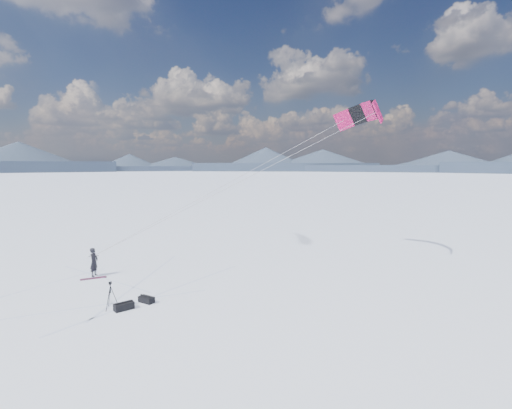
{
  "coord_description": "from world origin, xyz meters",
  "views": [
    {
      "loc": [
        6.41,
        -17.25,
        6.32
      ],
      "look_at": [
        8.69,
        4.9,
        3.87
      ],
      "focal_mm": 26.0,
      "sensor_mm": 36.0,
      "label": 1
    }
  ],
  "objects": [
    {
      "name": "snow_tracks",
      "position": [
        -1.44,
        -0.32,
        0.0
      ],
      "size": [
        13.93,
        10.25,
        0.01
      ],
      "color": "silver",
      "rests_on": "ground"
    },
    {
      "name": "snowboard",
      "position": [
        -0.52,
        3.5,
        0.02
      ],
      "size": [
        1.36,
        0.7,
        0.04
      ],
      "primitive_type": "cube",
      "rotation": [
        0.0,
        0.0,
        0.35
      ],
      "color": "maroon",
      "rests_on": "ground"
    },
    {
      "name": "gear_bag_a",
      "position": [
        2.27,
        -1.22,
        0.16
      ],
      "size": [
        0.89,
        0.78,
        0.37
      ],
      "rotation": [
        0.0,
        0.0,
        0.6
      ],
      "color": "black",
      "rests_on": "ground"
    },
    {
      "name": "horizon_hills",
      "position": [
        -0.0,
        -0.0,
        4.01
      ],
      "size": [
        704.0,
        704.42,
        9.45
      ],
      "color": "#1F2C3A",
      "rests_on": "ground"
    },
    {
      "name": "snowkiter",
      "position": [
        -0.61,
        3.99,
        0.0
      ],
      "size": [
        0.5,
        0.66,
        1.62
      ],
      "primitive_type": "imported",
      "rotation": [
        0.0,
        0.0,
        1.37
      ],
      "color": "black",
      "rests_on": "ground"
    },
    {
      "name": "tripod",
      "position": [
        1.69,
        -1.04,
        0.79
      ],
      "size": [
        0.57,
        0.62,
        1.22
      ],
      "rotation": [
        0.0,
        0.0,
        0.1
      ],
      "color": "black",
      "rests_on": "ground"
    },
    {
      "name": "gear_bag_b",
      "position": [
        3.09,
        -0.44,
        0.15
      ],
      "size": [
        0.81,
        0.72,
        0.34
      ],
      "rotation": [
        0.0,
        0.0,
        -0.62
      ],
      "color": "black",
      "rests_on": "ground"
    },
    {
      "name": "ground",
      "position": [
        0.0,
        0.0,
        0.0
      ],
      "size": [
        1800.0,
        1800.0,
        0.0
      ],
      "primitive_type": "plane",
      "color": "white"
    },
    {
      "name": "power_kite",
      "position": [
        15.48,
        5.76,
        9.38
      ],
      "size": [
        17.26,
        5.42,
        9.08
      ],
      "color": "#AD0E49",
      "rests_on": "ground"
    }
  ]
}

